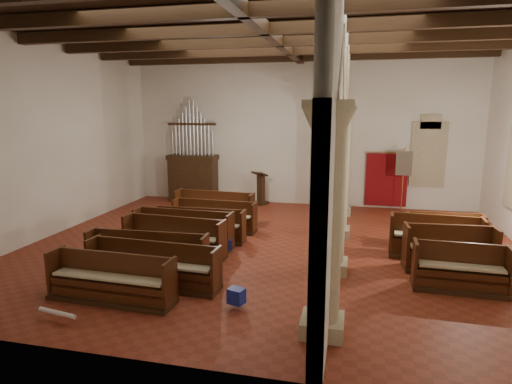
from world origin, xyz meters
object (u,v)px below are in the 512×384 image
object	(u,v)px
pipe_organ	(193,170)
processional_banner	(402,192)
nave_pew_0	(111,286)
aisle_pew_0	(460,275)
lectern	(261,191)

from	to	relation	value
pipe_organ	processional_banner	xyz separation A→B (m)	(8.54, -0.38, -0.55)
pipe_organ	nave_pew_0	bearing A→B (deg)	-78.65
processional_banner	aisle_pew_0	bearing A→B (deg)	-88.39
lectern	pipe_organ	bearing A→B (deg)	-155.70
pipe_organ	aisle_pew_0	size ratio (longest dim) A/B	2.23
pipe_organ	nave_pew_0	size ratio (longest dim) A/B	1.59
lectern	aisle_pew_0	xyz separation A→B (m)	(6.10, -7.46, -0.23)
nave_pew_0	aisle_pew_0	world-z (taller)	aisle_pew_0
nave_pew_0	processional_banner	bearing A→B (deg)	56.71
pipe_organ	nave_pew_0	distance (m)	9.91
processional_banner	nave_pew_0	xyz separation A→B (m)	(-6.60, -9.29, -0.49)
processional_banner	pipe_organ	bearing A→B (deg)	174.68
aisle_pew_0	processional_banner	bearing A→B (deg)	96.24
lectern	aisle_pew_0	world-z (taller)	lectern
processional_banner	nave_pew_0	size ratio (longest dim) A/B	0.93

